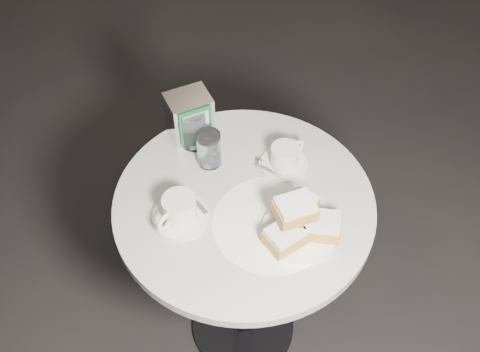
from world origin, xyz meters
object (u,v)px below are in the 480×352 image
beignet_plate (300,223)px  water_glass_left (193,128)px  water_glass_right (209,149)px  napkin_dispenser (190,116)px  coffee_cup_right (285,158)px  coffee_cup_left (179,211)px  cafe_table (244,243)px

beignet_plate → water_glass_left: 0.42m
beignet_plate → water_glass_right: beignet_plate is taller
water_glass_left → napkin_dispenser: (0.01, 0.04, 0.01)m
coffee_cup_right → water_glass_left: size_ratio=1.24×
beignet_plate → coffee_cup_left: (-0.23, 0.21, -0.01)m
beignet_plate → coffee_cup_left: 0.31m
coffee_cup_right → napkin_dispenser: napkin_dispenser is taller
cafe_table → coffee_cup_left: size_ratio=3.89×
water_glass_left → napkin_dispenser: bearing=73.3°
coffee_cup_right → napkin_dispenser: size_ratio=1.07×
coffee_cup_left → cafe_table: bearing=-34.1°
water_glass_left → napkin_dispenser: napkin_dispenser is taller
coffee_cup_right → water_glass_left: water_glass_left is taller
beignet_plate → water_glass_right: (-0.06, 0.33, 0.01)m
cafe_table → beignet_plate: (0.06, -0.16, 0.24)m
coffee_cup_left → water_glass_right: bearing=17.8°
beignet_plate → water_glass_left: size_ratio=1.98×
coffee_cup_left → beignet_plate: bearing=-61.6°
beignet_plate → coffee_cup_left: bearing=137.7°
beignet_plate → coffee_cup_right: size_ratio=1.60×
coffee_cup_left → water_glass_right: water_glass_right is taller
water_glass_left → water_glass_right: (-0.00, -0.09, -0.01)m
cafe_table → coffee_cup_right: bearing=15.7°
water_glass_left → cafe_table: bearing=-89.5°
cafe_table → coffee_cup_left: coffee_cup_left is taller
beignet_plate → napkin_dispenser: (-0.05, 0.46, 0.02)m
water_glass_right → napkin_dispenser: (0.01, 0.13, 0.02)m
water_glass_right → beignet_plate: bearing=-79.5°
beignet_plate → water_glass_left: bearing=98.1°
cafe_table → coffee_cup_left: bearing=165.3°
coffee_cup_left → coffee_cup_right: (0.33, 0.00, -0.00)m
beignet_plate → water_glass_right: 0.34m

